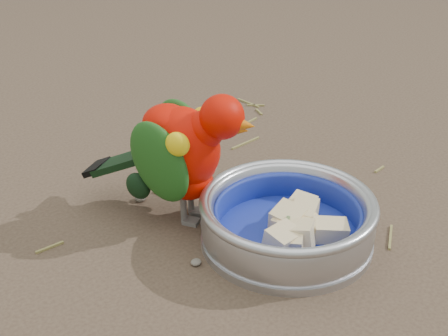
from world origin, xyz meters
TOP-DOWN VIEW (x-y plane):
  - ground at (0.00, 0.00)m, footprint 60.00×60.00m
  - food_bowl at (-0.01, 0.02)m, footprint 0.21×0.21m
  - bowl_wall at (-0.01, 0.02)m, footprint 0.21×0.21m
  - fruit_wedges at (-0.01, 0.02)m, footprint 0.13×0.13m
  - lory_parrot at (-0.08, 0.15)m, footprint 0.19×0.23m
  - ground_debris at (-0.04, 0.08)m, footprint 0.90×0.80m

SIDE VIEW (x-z plane):
  - ground at x=0.00m, z-range 0.00..0.00m
  - ground_debris at x=-0.04m, z-range 0.00..0.01m
  - food_bowl at x=-0.01m, z-range 0.00..0.02m
  - fruit_wedges at x=-0.01m, z-range 0.02..0.05m
  - bowl_wall at x=-0.01m, z-range 0.02..0.06m
  - lory_parrot at x=-0.08m, z-range 0.00..0.17m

